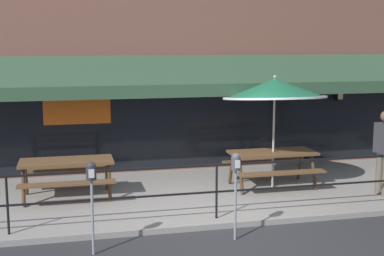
{
  "coord_description": "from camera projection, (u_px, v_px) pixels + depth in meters",
  "views": [
    {
      "loc": [
        -2.48,
        -8.33,
        3.12
      ],
      "look_at": [
        -0.13,
        1.6,
        1.5
      ],
      "focal_mm": 50.0,
      "sensor_mm": 36.0,
      "label": 1
    }
  ],
  "objects": [
    {
      "name": "ground_plane",
      "position": [
        221.0,
        229.0,
        9.06
      ],
      "size": [
        120.0,
        120.0,
        0.0
      ],
      "primitive_type": "plane",
      "color": "#2D2D30"
    },
    {
      "name": "patio_deck",
      "position": [
        194.0,
        194.0,
        10.97
      ],
      "size": [
        15.0,
        4.0,
        0.1
      ],
      "primitive_type": "cube",
      "color": "gray",
      "rests_on": "ground"
    },
    {
      "name": "restaurant_building",
      "position": [
        172.0,
        12.0,
        12.52
      ],
      "size": [
        15.0,
        1.6,
        7.74
      ],
      "color": "brown",
      "rests_on": "ground"
    },
    {
      "name": "patio_railing",
      "position": [
        217.0,
        179.0,
        9.22
      ],
      "size": [
        13.84,
        0.04,
        0.97
      ],
      "color": "black",
      "rests_on": "patio_deck"
    },
    {
      "name": "picnic_table_left",
      "position": [
        67.0,
        168.0,
        10.45
      ],
      "size": [
        1.8,
        1.42,
        0.76
      ],
      "color": "brown",
      "rests_on": "patio_deck"
    },
    {
      "name": "picnic_table_centre",
      "position": [
        272.0,
        159.0,
        11.28
      ],
      "size": [
        1.8,
        1.42,
        0.76
      ],
      "color": "brown",
      "rests_on": "patio_deck"
    },
    {
      "name": "patio_umbrella_centre",
      "position": [
        275.0,
        89.0,
        11.01
      ],
      "size": [
        2.14,
        2.14,
        2.39
      ],
      "color": "#B7B2A8",
      "rests_on": "patio_deck"
    },
    {
      "name": "pedestrian_walking",
      "position": [
        384.0,
        148.0,
        10.59
      ],
      "size": [
        0.28,
        0.62,
        1.71
      ],
      "color": "#665B4C",
      "rests_on": "patio_deck"
    },
    {
      "name": "parking_meter_near",
      "position": [
        91.0,
        180.0,
        7.8
      ],
      "size": [
        0.15,
        0.16,
        1.42
      ],
      "color": "gray",
      "rests_on": "ground"
    },
    {
      "name": "parking_meter_far",
      "position": [
        236.0,
        170.0,
        8.4
      ],
      "size": [
        0.15,
        0.16,
        1.42
      ],
      "color": "gray",
      "rests_on": "ground"
    }
  ]
}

